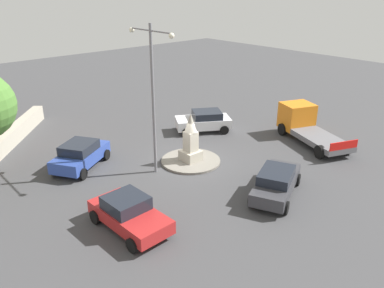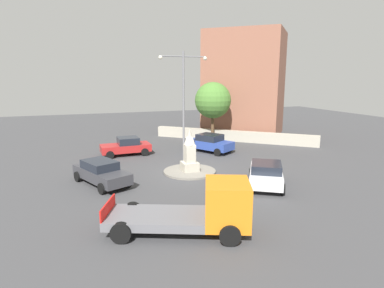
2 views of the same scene
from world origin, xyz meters
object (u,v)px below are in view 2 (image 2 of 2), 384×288
at_px(car_white_passing, 266,174).
at_px(car_red_approaching, 126,146).
at_px(car_blue_far_side, 210,143).
at_px(truck_orange_near_island, 202,209).
at_px(monument, 190,153).
at_px(tree_near_wall, 213,100).
at_px(streetlamp, 183,97).
at_px(car_dark_grey_waiting, 101,172).
at_px(corner_building, 245,84).

height_order(car_white_passing, car_red_approaching, car_white_passing).
relative_size(car_blue_far_side, truck_orange_near_island, 0.68).
xyz_separation_m(monument, tree_near_wall, (5.74, 9.45, 2.74)).
height_order(streetlamp, car_red_approaching, streetlamp).
bearing_deg(car_blue_far_side, tree_near_wall, 64.45).
distance_m(streetlamp, car_white_passing, 8.34).
xyz_separation_m(car_blue_far_side, truck_orange_near_island, (-6.12, -13.62, 0.24)).
bearing_deg(truck_orange_near_island, tree_near_wall, 65.47).
bearing_deg(streetlamp, car_white_passing, -65.91).
height_order(car_dark_grey_waiting, car_red_approaching, car_red_approaching).
bearing_deg(tree_near_wall, car_white_passing, -100.09).
relative_size(car_dark_grey_waiting, car_blue_far_side, 1.11).
relative_size(car_dark_grey_waiting, tree_near_wall, 0.79).
bearing_deg(car_dark_grey_waiting, streetlamp, 24.98).
xyz_separation_m(streetlamp, tree_near_wall, (5.38, 7.09, -0.83)).
bearing_deg(car_dark_grey_waiting, car_red_approaching, 70.24).
bearing_deg(monument, corner_building, 49.14).
xyz_separation_m(car_blue_far_side, car_white_passing, (-0.42, -9.48, -0.02)).
distance_m(car_dark_grey_waiting, car_white_passing, 9.88).
relative_size(monument, streetlamp, 0.36).
bearing_deg(corner_building, car_blue_far_side, -134.18).
bearing_deg(monument, car_blue_far_side, 54.57).
distance_m(streetlamp, car_dark_grey_waiting, 8.04).
xyz_separation_m(monument, streetlamp, (0.36, 2.36, 3.57)).
height_order(streetlamp, car_blue_far_side, streetlamp).
xyz_separation_m(corner_building, tree_near_wall, (-5.31, -3.33, -1.54)).
distance_m(car_blue_far_side, car_red_approaching, 7.16).
relative_size(monument, car_white_passing, 0.69).
relative_size(streetlamp, car_red_approaching, 2.01).
bearing_deg(tree_near_wall, streetlamp, -127.21).
distance_m(car_red_approaching, tree_near_wall, 10.08).
bearing_deg(car_white_passing, truck_orange_near_island, -144.03).
xyz_separation_m(monument, car_dark_grey_waiting, (-5.86, -0.54, -0.63)).
relative_size(car_dark_grey_waiting, car_white_passing, 1.10).
relative_size(car_white_passing, truck_orange_near_island, 0.68).
xyz_separation_m(car_dark_grey_waiting, car_red_approaching, (2.55, 7.10, -0.01)).
xyz_separation_m(streetlamp, truck_orange_near_island, (-2.75, -10.73, -3.92)).
bearing_deg(car_blue_far_side, streetlamp, -139.45).
distance_m(streetlamp, car_blue_far_side, 6.08).
distance_m(monument, corner_building, 17.43).
height_order(monument, truck_orange_near_island, monument).
distance_m(car_red_approaching, corner_building, 16.40).
relative_size(truck_orange_near_island, corner_building, 0.55).
bearing_deg(car_dark_grey_waiting, corner_building, 38.22).
bearing_deg(tree_near_wall, monument, -121.28).
bearing_deg(car_white_passing, monument, 127.97).
height_order(streetlamp, car_white_passing, streetlamp).
distance_m(car_red_approaching, truck_orange_near_island, 14.97).
relative_size(monument, car_blue_far_side, 0.69).
xyz_separation_m(car_dark_grey_waiting, car_blue_far_side, (9.59, 5.78, 0.04)).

